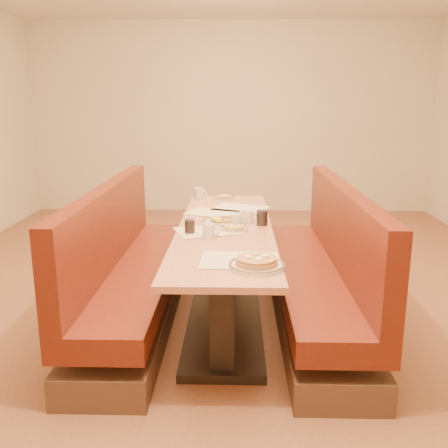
{
  "coord_description": "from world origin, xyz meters",
  "views": [
    {
      "loc": [
        0.08,
        -3.62,
        1.67
      ],
      "look_at": [
        0.0,
        -0.32,
        0.85
      ],
      "focal_mm": 40.0,
      "sensor_mm": 36.0,
      "label": 1
    }
  ],
  "objects_px": {
    "diner_table": "(225,274)",
    "coffee_mug_c": "(248,216)",
    "eggs_plate": "(222,221)",
    "soda_tumbler_near": "(190,227)",
    "booth_left": "(130,275)",
    "soda_tumbler_mid": "(262,218)",
    "coffee_mug_d": "(199,193)",
    "pancake_plate": "(257,264)",
    "coffee_mug_a": "(236,220)",
    "booth_right": "(320,276)",
    "coffee_mug_b": "(209,230)"
  },
  "relations": [
    {
      "from": "soda_tumbler_near",
      "to": "diner_table",
      "type": "bearing_deg",
      "value": 39.24
    },
    {
      "from": "coffee_mug_c",
      "to": "coffee_mug_d",
      "type": "relative_size",
      "value": 0.93
    },
    {
      "from": "pancake_plate",
      "to": "eggs_plate",
      "type": "bearing_deg",
      "value": 102.2
    },
    {
      "from": "coffee_mug_c",
      "to": "soda_tumbler_mid",
      "type": "bearing_deg",
      "value": -35.2
    },
    {
      "from": "eggs_plate",
      "to": "coffee_mug_b",
      "type": "relative_size",
      "value": 2.6
    },
    {
      "from": "booth_right",
      "to": "coffee_mug_b",
      "type": "height_order",
      "value": "booth_right"
    },
    {
      "from": "eggs_plate",
      "to": "coffee_mug_b",
      "type": "xyz_separation_m",
      "value": [
        -0.08,
        -0.39,
        0.03
      ]
    },
    {
      "from": "booth_left",
      "to": "coffee_mug_a",
      "type": "distance_m",
      "value": 0.93
    },
    {
      "from": "diner_table",
      "to": "pancake_plate",
      "type": "height_order",
      "value": "pancake_plate"
    },
    {
      "from": "coffee_mug_c",
      "to": "coffee_mug_d",
      "type": "xyz_separation_m",
      "value": [
        -0.45,
        0.95,
        0.01
      ]
    },
    {
      "from": "booth_left",
      "to": "diner_table",
      "type": "bearing_deg",
      "value": 0.0
    },
    {
      "from": "booth_right",
      "to": "coffee_mug_a",
      "type": "distance_m",
      "value": 0.78
    },
    {
      "from": "booth_right",
      "to": "soda_tumbler_near",
      "type": "bearing_deg",
      "value": -168.39
    },
    {
      "from": "soda_tumbler_mid",
      "to": "eggs_plate",
      "type": "bearing_deg",
      "value": 171.78
    },
    {
      "from": "diner_table",
      "to": "soda_tumbler_near",
      "type": "height_order",
      "value": "soda_tumbler_near"
    },
    {
      "from": "eggs_plate",
      "to": "coffee_mug_b",
      "type": "bearing_deg",
      "value": -101.09
    },
    {
      "from": "coffee_mug_a",
      "to": "soda_tumbler_mid",
      "type": "bearing_deg",
      "value": -4.75
    },
    {
      "from": "pancake_plate",
      "to": "soda_tumbler_mid",
      "type": "xyz_separation_m",
      "value": [
        0.08,
        1.0,
        0.03
      ]
    },
    {
      "from": "eggs_plate",
      "to": "soda_tumbler_mid",
      "type": "xyz_separation_m",
      "value": [
        0.31,
        -0.04,
        0.04
      ]
    },
    {
      "from": "booth_left",
      "to": "soda_tumbler_mid",
      "type": "distance_m",
      "value": 1.11
    },
    {
      "from": "pancake_plate",
      "to": "coffee_mug_a",
      "type": "bearing_deg",
      "value": 96.77
    },
    {
      "from": "diner_table",
      "to": "coffee_mug_a",
      "type": "xyz_separation_m",
      "value": [
        0.08,
        0.03,
        0.42
      ]
    },
    {
      "from": "eggs_plate",
      "to": "booth_left",
      "type": "bearing_deg",
      "value": -171.93
    },
    {
      "from": "soda_tumbler_near",
      "to": "booth_right",
      "type": "bearing_deg",
      "value": 11.61
    },
    {
      "from": "coffee_mug_d",
      "to": "coffee_mug_b",
      "type": "bearing_deg",
      "value": -61.28
    },
    {
      "from": "pancake_plate",
      "to": "booth_right",
      "type": "bearing_deg",
      "value": 60.46
    },
    {
      "from": "soda_tumbler_mid",
      "to": "coffee_mug_c",
      "type": "bearing_deg",
      "value": 136.95
    },
    {
      "from": "soda_tumbler_near",
      "to": "coffee_mug_c",
      "type": "bearing_deg",
      "value": 39.65
    },
    {
      "from": "diner_table",
      "to": "coffee_mug_c",
      "type": "height_order",
      "value": "coffee_mug_c"
    },
    {
      "from": "diner_table",
      "to": "soda_tumbler_mid",
      "type": "distance_m",
      "value": 0.52
    },
    {
      "from": "eggs_plate",
      "to": "soda_tumbler_near",
      "type": "relative_size",
      "value": 3.12
    },
    {
      "from": "coffee_mug_b",
      "to": "soda_tumbler_mid",
      "type": "relative_size",
      "value": 1.04
    },
    {
      "from": "eggs_plate",
      "to": "diner_table",
      "type": "bearing_deg",
      "value": -75.95
    },
    {
      "from": "pancake_plate",
      "to": "soda_tumbler_near",
      "type": "height_order",
      "value": "soda_tumbler_near"
    },
    {
      "from": "booth_left",
      "to": "soda_tumbler_mid",
      "type": "relative_size",
      "value": 21.55
    },
    {
      "from": "coffee_mug_c",
      "to": "booth_left",
      "type": "bearing_deg",
      "value": -162.74
    },
    {
      "from": "coffee_mug_c",
      "to": "soda_tumbler_near",
      "type": "distance_m",
      "value": 0.55
    },
    {
      "from": "eggs_plate",
      "to": "coffee_mug_d",
      "type": "relative_size",
      "value": 2.38
    },
    {
      "from": "booth_right",
      "to": "coffee_mug_b",
      "type": "xyz_separation_m",
      "value": [
        -0.83,
        -0.29,
        0.44
      ]
    },
    {
      "from": "booth_right",
      "to": "coffee_mug_d",
      "type": "relative_size",
      "value": 19.02
    },
    {
      "from": "pancake_plate",
      "to": "soda_tumbler_mid",
      "type": "bearing_deg",
      "value": 85.39
    },
    {
      "from": "coffee_mug_c",
      "to": "coffee_mug_b",
      "type": "bearing_deg",
      "value": -114.47
    },
    {
      "from": "booth_right",
      "to": "coffee_mug_b",
      "type": "distance_m",
      "value": 0.99
    },
    {
      "from": "booth_left",
      "to": "coffee_mug_d",
      "type": "height_order",
      "value": "booth_left"
    },
    {
      "from": "diner_table",
      "to": "coffee_mug_b",
      "type": "xyz_separation_m",
      "value": [
        -0.1,
        -0.29,
        0.42
      ]
    },
    {
      "from": "booth_left",
      "to": "soda_tumbler_mid",
      "type": "height_order",
      "value": "booth_left"
    },
    {
      "from": "diner_table",
      "to": "soda_tumbler_near",
      "type": "bearing_deg",
      "value": -140.76
    },
    {
      "from": "pancake_plate",
      "to": "soda_tumbler_near",
      "type": "relative_size",
      "value": 3.21
    },
    {
      "from": "diner_table",
      "to": "coffee_mug_d",
      "type": "distance_m",
      "value": 1.21
    },
    {
      "from": "eggs_plate",
      "to": "soda_tumbler_near",
      "type": "bearing_deg",
      "value": -126.27
    }
  ]
}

